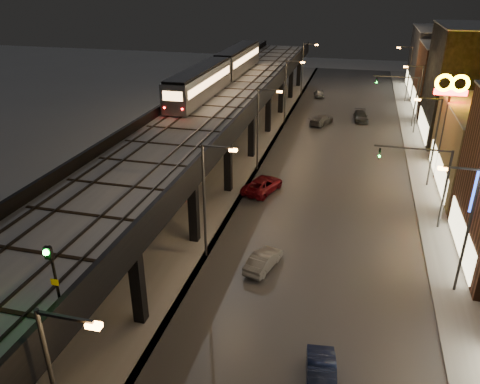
# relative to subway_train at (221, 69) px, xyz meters

# --- Properties ---
(road_surface) EXTENTS (17.00, 120.00, 0.06)m
(road_surface) POSITION_rel_subway_train_xyz_m (16.00, -8.90, -8.26)
(road_surface) COLOR #46474D
(road_surface) RESTS_ON ground
(sidewalk_right) EXTENTS (4.00, 120.00, 0.14)m
(sidewalk_right) POSITION_rel_subway_train_xyz_m (26.00, -8.90, -8.22)
(sidewalk_right) COLOR #9FA1A8
(sidewalk_right) RESTS_ON ground
(under_viaduct_pavement) EXTENTS (11.00, 120.00, 0.06)m
(under_viaduct_pavement) POSITION_rel_subway_train_xyz_m (2.50, -8.90, -8.26)
(under_viaduct_pavement) COLOR #9FA1A8
(under_viaduct_pavement) RESTS_ON ground
(elevated_viaduct) EXTENTS (9.00, 100.00, 6.30)m
(elevated_viaduct) POSITION_rel_subway_train_xyz_m (2.50, -12.06, -2.67)
(elevated_viaduct) COLOR black
(elevated_viaduct) RESTS_ON ground
(viaduct_trackbed) EXTENTS (8.40, 100.00, 0.32)m
(viaduct_trackbed) POSITION_rel_subway_train_xyz_m (2.49, -11.93, -1.90)
(viaduct_trackbed) COLOR #B2B7C1
(viaduct_trackbed) RESTS_ON elevated_viaduct
(viaduct_parapet_streetside) EXTENTS (0.30, 100.00, 1.10)m
(viaduct_parapet_streetside) POSITION_rel_subway_train_xyz_m (6.85, -11.90, -1.44)
(viaduct_parapet_streetside) COLOR black
(viaduct_parapet_streetside) RESTS_ON elevated_viaduct
(viaduct_parapet_far) EXTENTS (0.30, 100.00, 1.10)m
(viaduct_parapet_far) POSITION_rel_subway_train_xyz_m (-1.85, -11.90, -1.44)
(viaduct_parapet_far) COLOR black
(viaduct_parapet_far) RESTS_ON elevated_viaduct
(building_e) EXTENTS (12.20, 12.20, 10.16)m
(building_e) POSITION_rel_subway_train_xyz_m (32.49, 18.10, -3.21)
(building_e) COLOR brown
(building_e) RESTS_ON ground
(building_f) EXTENTS (12.20, 16.20, 11.16)m
(building_f) POSITION_rel_subway_train_xyz_m (32.49, 32.10, -2.71)
(building_f) COLOR #323339
(building_f) RESTS_ON ground
(streetlight_left_1) EXTENTS (2.57, 0.28, 9.00)m
(streetlight_left_1) POSITION_rel_subway_train_xyz_m (8.07, -30.90, -3.06)
(streetlight_left_1) COLOR #38383A
(streetlight_left_1) RESTS_ON ground
(streetlight_right_1) EXTENTS (2.56, 0.28, 9.00)m
(streetlight_right_1) POSITION_rel_subway_train_xyz_m (25.23, -30.90, -3.06)
(streetlight_right_1) COLOR #38383A
(streetlight_right_1) RESTS_ON ground
(streetlight_left_2) EXTENTS (2.57, 0.28, 9.00)m
(streetlight_left_2) POSITION_rel_subway_train_xyz_m (8.07, -12.90, -3.06)
(streetlight_left_2) COLOR #38383A
(streetlight_left_2) RESTS_ON ground
(streetlight_right_2) EXTENTS (2.56, 0.28, 9.00)m
(streetlight_right_2) POSITION_rel_subway_train_xyz_m (25.23, -12.90, -3.06)
(streetlight_right_2) COLOR #38383A
(streetlight_right_2) RESTS_ON ground
(streetlight_left_3) EXTENTS (2.57, 0.28, 9.00)m
(streetlight_left_3) POSITION_rel_subway_train_xyz_m (8.07, 5.10, -3.06)
(streetlight_left_3) COLOR #38383A
(streetlight_left_3) RESTS_ON ground
(streetlight_right_3) EXTENTS (2.56, 0.28, 9.00)m
(streetlight_right_3) POSITION_rel_subway_train_xyz_m (25.23, 5.10, -3.06)
(streetlight_right_3) COLOR #38383A
(streetlight_right_3) RESTS_ON ground
(streetlight_left_4) EXTENTS (2.57, 0.28, 9.00)m
(streetlight_left_4) POSITION_rel_subway_train_xyz_m (8.07, 23.10, -3.06)
(streetlight_left_4) COLOR #38383A
(streetlight_left_4) RESTS_ON ground
(streetlight_right_4) EXTENTS (2.56, 0.28, 9.00)m
(streetlight_right_4) POSITION_rel_subway_train_xyz_m (25.23, 23.10, -3.06)
(streetlight_right_4) COLOR #38383A
(streetlight_right_4) RESTS_ON ground
(traffic_light_rig_a) EXTENTS (6.10, 0.34, 7.00)m
(traffic_light_rig_a) POSITION_rel_subway_train_xyz_m (24.34, -21.90, -3.79)
(traffic_light_rig_a) COLOR #38383A
(traffic_light_rig_a) RESTS_ON ground
(traffic_light_rig_b) EXTENTS (6.10, 0.34, 7.00)m
(traffic_light_rig_b) POSITION_rel_subway_train_xyz_m (24.34, 8.10, -3.79)
(traffic_light_rig_b) COLOR #38383A
(traffic_light_rig_b) RESTS_ON ground
(subway_train) EXTENTS (2.82, 34.02, 3.36)m
(subway_train) POSITION_rel_subway_train_xyz_m (0.00, 0.00, 0.00)
(subway_train) COLOR gray
(subway_train) RESTS_ON viaduct_trackbed
(rail_signal) EXTENTS (0.35, 0.43, 3.02)m
(rail_signal) POSITION_rel_subway_train_xyz_m (6.40, -46.05, 0.47)
(rail_signal) COLOR black
(rail_signal) RESTS_ON viaduct_trackbed
(car_near_white) EXTENTS (2.33, 4.18, 1.31)m
(car_near_white) POSITION_rel_subway_train_xyz_m (12.39, -31.51, -7.64)
(car_near_white) COLOR gray
(car_near_white) RESTS_ON ground
(car_mid_silver) EXTENTS (3.82, 5.68, 1.45)m
(car_mid_silver) POSITION_rel_subway_train_xyz_m (9.59, -18.46, -7.57)
(car_mid_silver) COLOR maroon
(car_mid_silver) RESTS_ON ground
(car_mid_dark) EXTENTS (3.46, 5.19, 1.40)m
(car_mid_dark) POSITION_rel_subway_train_xyz_m (12.98, 6.09, -7.59)
(car_mid_dark) COLOR #595B60
(car_mid_dark) RESTS_ON ground
(car_far_white) EXTENTS (2.22, 4.03, 1.30)m
(car_far_white) POSITION_rel_subway_train_xyz_m (11.04, 22.83, -7.64)
(car_far_white) COLOR #8A929E
(car_far_white) RESTS_ON ground
(car_onc_silver) EXTENTS (2.02, 4.46, 1.42)m
(car_onc_silver) POSITION_rel_subway_train_xyz_m (17.51, -41.57, -7.58)
(car_onc_silver) COLOR #0D1638
(car_onc_silver) RESTS_ON ground
(car_onc_white) EXTENTS (2.37, 4.83, 1.35)m
(car_onc_white) POSITION_rel_subway_train_xyz_m (18.43, 9.40, -7.62)
(car_onc_white) COLOR #35383C
(car_onc_white) RESTS_ON ground
(sign_mcdonalds) EXTENTS (3.21, 0.37, 10.87)m
(sign_mcdonalds) POSITION_rel_subway_train_xyz_m (26.50, -10.51, 0.68)
(sign_mcdonalds) COLOR #38383A
(sign_mcdonalds) RESTS_ON ground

